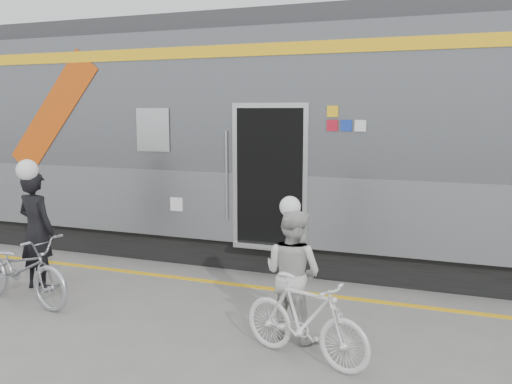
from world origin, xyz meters
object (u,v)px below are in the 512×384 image
at_px(man, 36,231).
at_px(bicycle_left, 20,269).
at_px(bicycle_right, 305,319).
at_px(woman, 293,274).

xyz_separation_m(man, bicycle_left, (0.20, -0.55, -0.39)).
distance_m(man, bicycle_right, 4.32).
relative_size(woman, bicycle_right, 0.99).
distance_m(bicycle_left, woman, 3.73).
xyz_separation_m(man, woman, (3.92, -0.32, -0.12)).
relative_size(bicycle_left, woman, 1.22).
relative_size(man, woman, 1.16).
xyz_separation_m(man, bicycle_right, (4.22, -0.87, -0.41)).
bearing_deg(man, bicycle_left, 119.33).
relative_size(man, bicycle_left, 0.95).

